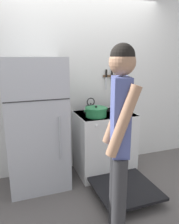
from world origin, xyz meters
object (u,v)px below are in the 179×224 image
object	(u,v)px
stove_range	(105,144)
dutch_oven_pot	(96,112)
tea_kettle	(91,108)
person	(120,138)
refrigerator	(36,125)
utensil_jar	(114,106)

from	to	relation	value
stove_range	dutch_oven_pot	world-z (taller)	dutch_oven_pot
tea_kettle	person	bearing A→B (deg)	-99.52
refrigerator	tea_kettle	bearing A→B (deg)	9.23
dutch_oven_pot	utensil_jar	distance (m)	0.46
dutch_oven_pot	tea_kettle	xyz separation A→B (m)	(0.01, 0.24, 0.00)
refrigerator	person	distance (m)	1.33
dutch_oven_pot	tea_kettle	bearing A→B (deg)	86.66
refrigerator	dutch_oven_pot	bearing A→B (deg)	-8.22
refrigerator	utensil_jar	size ratio (longest dim) A/B	6.66
utensil_jar	person	world-z (taller)	person
utensil_jar	tea_kettle	bearing A→B (deg)	-179.06
utensil_jar	person	xyz separation A→B (m)	(-0.59, -1.33, 0.05)
person	refrigerator	bearing A→B (deg)	43.46
stove_range	tea_kettle	bearing A→B (deg)	136.10
refrigerator	stove_range	distance (m)	1.04
stove_range	person	bearing A→B (deg)	-108.46
refrigerator	utensil_jar	xyz separation A→B (m)	(1.16, 0.13, 0.13)
dutch_oven_pot	utensil_jar	bearing A→B (deg)	32.89
dutch_oven_pot	person	bearing A→B (deg)	-100.87
person	utensil_jar	bearing A→B (deg)	-6.06
stove_range	utensil_jar	xyz separation A→B (m)	(0.20, 0.17, 0.53)
stove_range	dutch_oven_pot	bearing A→B (deg)	-155.73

